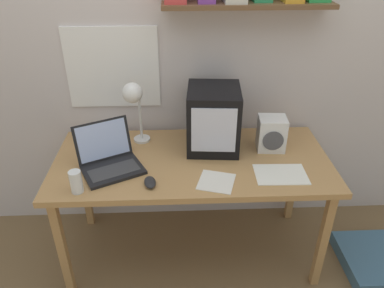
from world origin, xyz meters
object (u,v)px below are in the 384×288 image
Objects in this scene: space_heater at (271,134)px; laptop at (109,157)px; juice_glass at (76,183)px; computer_mouse at (150,182)px; crt_monitor at (213,119)px; loose_paper_near_monitor at (105,142)px; corner_desk at (192,168)px; floor_cushion at (378,260)px; open_notebook at (281,174)px; printed_handout at (216,182)px; desk_lamp at (134,98)px.

laptop is at bearing -166.23° from space_heater.
computer_mouse is at bearing 6.44° from juice_glass.
crt_monitor reaches higher than loose_paper_near_monitor.
corner_desk is 6.99× the size of loose_paper_near_monitor.
loose_paper_near_monitor is (0.06, 0.50, -0.05)m from juice_glass.
crt_monitor is at bearing 162.19° from floor_cushion.
space_heater is 0.79m from computer_mouse.
laptop is 1.43× the size of open_notebook.
open_notebook is 0.98m from floor_cushion.
computer_mouse is at bearing -178.03° from floor_cushion.
computer_mouse reaches higher than open_notebook.
loose_paper_near_monitor is at bearing 166.55° from floor_cushion.
computer_mouse is (-0.23, -0.24, 0.08)m from corner_desk.
loose_paper_near_monitor is at bearing 83.58° from juice_glass.
computer_mouse is 0.50× the size of loose_paper_near_monitor.
laptop is 0.61m from printed_handout.
open_notebook is at bearing 8.38° from printed_handout.
crt_monitor is 0.70m from loose_paper_near_monitor.
laptop is 1.81m from floor_cushion.
crt_monitor is 1.63× the size of loose_paper_near_monitor.
open_notebook is at bearing 5.04° from computer_mouse.
juice_glass is 1.07× the size of computer_mouse.
desk_lamp reaches higher than space_heater.
printed_handout is 0.36m from open_notebook.
space_heater is at bearing 89.59° from open_notebook.
juice_glass reaches higher than open_notebook.
juice_glass is 0.60× the size of space_heater.
corner_desk is 0.51m from open_notebook.
desk_lamp is 0.59m from juice_glass.
crt_monitor reaches higher than open_notebook.
laptop is at bearing 60.39° from juice_glass.
laptop is 1.79× the size of loose_paper_near_monitor.
loose_paper_near_monitor is (-0.54, 0.22, 0.06)m from corner_desk.
space_heater is 0.89× the size of loose_paper_near_monitor.
crt_monitor is at bearing 18.95° from desk_lamp.
crt_monitor is at bearing 87.94° from printed_handout.
laptop reaches higher than floor_cushion.
crt_monitor is at bearing 176.90° from space_heater.
computer_mouse is 1.57m from floor_cushion.
space_heater is at bearing 25.75° from computer_mouse.
laptop is 0.95m from open_notebook.
open_notebook is at bearing 5.52° from juice_glass.
floor_cushion is (1.41, 0.05, -0.69)m from computer_mouse.
juice_glass is at bearing -177.11° from floor_cushion.
space_heater reaches higher than corner_desk.
desk_lamp is 0.89× the size of floor_cushion.
loose_paper_near_monitor reaches higher than corner_desk.
floor_cushion is (1.18, -0.19, -0.62)m from corner_desk.
floor_cushion is (0.71, -0.01, -0.68)m from open_notebook.
corner_desk is at bearing 159.42° from open_notebook.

